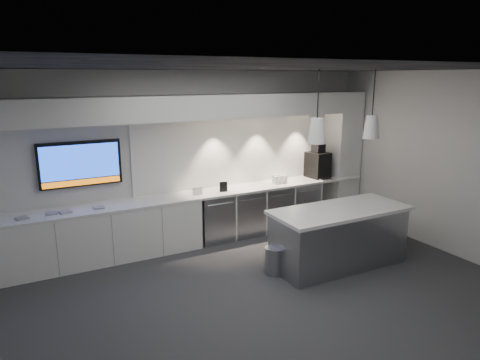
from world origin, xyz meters
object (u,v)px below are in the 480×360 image
coffee_machine (318,164)px  wall_tv (80,164)px  bin (274,260)px  island (339,237)px

coffee_machine → wall_tv: bearing=170.7°
bin → coffee_machine: 2.89m
bin → island: bearing=-10.9°
wall_tv → bin: bearing=-39.5°
island → coffee_machine: size_ratio=3.22×
bin → coffee_machine: (2.10, 1.72, 0.97)m
wall_tv → island: size_ratio=0.57×
island → bin: island is taller
island → bin: bearing=169.5°
bin → coffee_machine: bearing=39.3°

